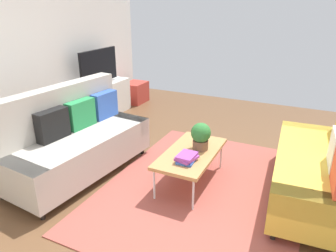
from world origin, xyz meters
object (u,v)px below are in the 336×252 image
(table_book_0, at_px, (187,160))
(vase_1, at_px, (82,85))
(storage_trunk, at_px, (136,92))
(bottle_0, at_px, (92,83))
(potted_plant, at_px, (201,136))
(couch_green, at_px, (325,164))
(couch_beige, at_px, (75,140))
(coffee_table, at_px, (191,154))
(tv, at_px, (99,68))
(bottle_1, at_px, (95,80))
(tv_console, at_px, (101,101))
(vase_0, at_px, (76,88))

(table_book_0, height_order, vase_1, vase_1)
(storage_trunk, distance_m, bottle_0, 1.45)
(storage_trunk, distance_m, potted_plant, 3.46)
(storage_trunk, bearing_deg, potted_plant, -135.68)
(couch_green, bearing_deg, table_book_0, 107.57)
(couch_green, bearing_deg, couch_beige, 99.71)
(table_book_0, bearing_deg, storage_trunk, 40.11)
(coffee_table, bearing_deg, bottle_0, 63.01)
(tv, xyz_separation_m, bottle_1, (-0.16, -0.02, -0.20))
(storage_trunk, bearing_deg, vase_1, 174.36)
(bottle_0, relative_size, bottle_1, 0.71)
(tv_console, xyz_separation_m, vase_0, (-0.58, 0.05, 0.38))
(coffee_table, xyz_separation_m, potted_plant, (0.12, -0.07, 0.20))
(table_book_0, bearing_deg, potted_plant, -4.38)
(tv_console, xyz_separation_m, table_book_0, (-1.72, -2.47, 0.11))
(couch_green, xyz_separation_m, tv_console, (1.19, 3.85, -0.13))
(table_book_0, height_order, vase_0, vase_0)
(bottle_0, bearing_deg, tv, 4.44)
(couch_beige, bearing_deg, potted_plant, 113.86)
(tv, bearing_deg, bottle_1, -172.78)
(coffee_table, xyz_separation_m, tv, (1.47, 2.41, 0.56))
(potted_plant, bearing_deg, tv_console, 61.49)
(vase_1, distance_m, bottle_0, 0.19)
(coffee_table, relative_size, bottle_1, 4.75)
(bottle_0, bearing_deg, bottle_1, 0.00)
(couch_green, height_order, bottle_0, couch_green)
(tv_console, relative_size, table_book_0, 5.83)
(couch_beige, bearing_deg, bottle_1, -144.82)
(tv_console, bearing_deg, bottle_0, -171.17)
(couch_green, height_order, vase_1, couch_green)
(table_book_0, xyz_separation_m, bottle_0, (1.46, 2.43, 0.29))
(coffee_table, xyz_separation_m, tv_console, (1.47, 2.43, -0.07))
(storage_trunk, xyz_separation_m, potted_plant, (-2.46, -2.40, 0.38))
(storage_trunk, height_order, potted_plant, potted_plant)
(couch_beige, height_order, vase_0, couch_beige)
(couch_green, relative_size, coffee_table, 1.77)
(storage_trunk, bearing_deg, vase_0, 174.90)
(tv_console, xyz_separation_m, bottle_1, (-0.16, -0.04, 0.44))
(vase_1, distance_m, bottle_1, 0.28)
(coffee_table, bearing_deg, vase_1, 66.95)
(tv_console, bearing_deg, vase_1, 173.20)
(tv, distance_m, bottle_0, 0.35)
(coffee_table, relative_size, tv_console, 0.79)
(table_book_0, bearing_deg, vase_0, 65.73)
(couch_beige, xyz_separation_m, bottle_1, (1.70, 0.97, 0.30))
(tv, xyz_separation_m, bottle_0, (-0.26, -0.02, -0.23))
(potted_plant, height_order, vase_1, vase_1)
(tv_console, bearing_deg, couch_beige, -151.49)
(potted_plant, bearing_deg, bottle_0, 65.89)
(bottle_1, bearing_deg, tv, 7.22)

